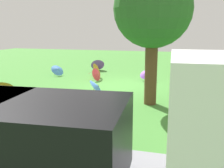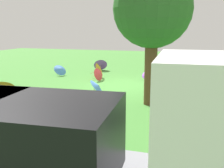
{
  "view_description": "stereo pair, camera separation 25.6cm",
  "coord_description": "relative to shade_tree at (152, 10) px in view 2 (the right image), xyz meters",
  "views": [
    {
      "loc": [
        -2.84,
        11.82,
        2.66
      ],
      "look_at": [
        -0.26,
        2.42,
        0.6
      ],
      "focal_mm": 41.83,
      "sensor_mm": 36.0,
      "label": 1
    },
    {
      "loc": [
        -3.08,
        11.75,
        2.66
      ],
      "look_at": [
        -0.26,
        2.42,
        0.6
      ],
      "focal_mm": 41.83,
      "sensor_mm": 36.0,
      "label": 2
    }
  ],
  "objects": [
    {
      "name": "ground",
      "position": [
        1.76,
        -2.67,
        -3.28
      ],
      "size": [
        40.0,
        40.0,
        0.0
      ],
      "primitive_type": "plane",
      "color": "#478C38"
    },
    {
      "name": "shade_tree",
      "position": [
        0.0,
        0.0,
        0.0
      ],
      "size": [
        2.67,
        2.67,
        4.67
      ],
      "color": "brown",
      "rests_on": "ground"
    },
    {
      "name": "parasol_blue_0",
      "position": [
        -2.36,
        -2.12,
        -2.83
      ],
      "size": [
        1.05,
        1.11,
        0.9
      ],
      "color": "tan",
      "rests_on": "ground"
    },
    {
      "name": "parasol_blue_1",
      "position": [
        2.29,
        -0.84,
        -2.96
      ],
      "size": [
        0.75,
        0.87,
        0.66
      ],
      "color": "tan",
      "rests_on": "ground"
    },
    {
      "name": "parasol_orange_1",
      "position": [
        5.57,
        0.84,
        -2.84
      ],
      "size": [
        1.21,
        1.14,
        0.86
      ],
      "color": "tan",
      "rests_on": "ground"
    },
    {
      "name": "parasol_blue_4",
      "position": [
        5.87,
        -4.37,
        -2.92
      ],
      "size": [
        0.91,
        0.96,
        0.69
      ],
      "color": "tan",
      "rests_on": "ground"
    },
    {
      "name": "parasol_purple_0",
      "position": [
        4.31,
        -6.92,
        -2.88
      ],
      "size": [
        1.04,
        0.92,
        0.8
      ],
      "color": "tan",
      "rests_on": "ground"
    },
    {
      "name": "parasol_red_0",
      "position": [
        -1.05,
        -5.35,
        -2.96
      ],
      "size": [
        0.91,
        0.87,
        0.64
      ],
      "color": "tan",
      "rests_on": "ground"
    },
    {
      "name": "parasol_orange_2",
      "position": [
        3.5,
        -4.56,
        -2.87
      ],
      "size": [
        0.85,
        0.86,
        0.82
      ],
      "color": "tan",
      "rests_on": "ground"
    },
    {
      "name": "parasol_red_1",
      "position": [
        3.22,
        -3.58,
        -2.94
      ],
      "size": [
        0.65,
        0.74,
        0.68
      ],
      "color": "tan",
      "rests_on": "ground"
    },
    {
      "name": "parasol_purple_1",
      "position": [
        0.73,
        -4.13,
        -2.87
      ],
      "size": [
        0.87,
        0.84,
        0.68
      ],
      "color": "tan",
      "rests_on": "ground"
    }
  ]
}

